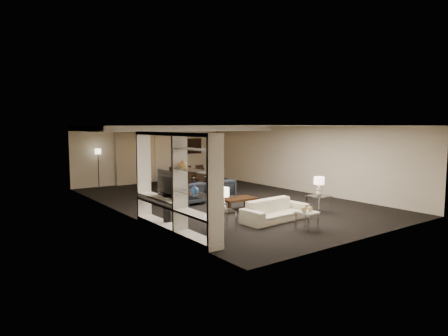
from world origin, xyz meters
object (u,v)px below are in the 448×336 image
sofa (275,210)px  marble_table (307,221)px  pendant_light (179,140)px  chair_nm (202,179)px  floor_lamp (98,168)px  table_lamp_left (223,199)px  armchair_right (221,189)px  dining_table (193,181)px  vase_blue (194,189)px  armchair_left (190,193)px  side_table_right (318,204)px  side_table_left (223,221)px  chair_fr (197,175)px  chair_fm (185,176)px  vase_amber (182,164)px  floor_speaker (167,204)px  chair_nl (188,180)px  chair_nr (214,178)px  chair_fl (172,177)px  table_lamp_right (319,186)px  television (165,185)px  coffee_table (238,204)px

sofa → marble_table: sofa is taller
pendant_light → chair_nm: size_ratio=0.60×
pendant_light → floor_lamp: pendant_light is taller
table_lamp_left → armchair_right: bearing=55.1°
dining_table → vase_blue: bearing=-124.7°
chair_nm → armchair_left: bearing=-123.5°
side_table_right → side_table_left: bearing=180.0°
dining_table → chair_fr: bearing=43.9°
floor_lamp → dining_table: bearing=-37.0°
marble_table → chair_fm: chair_fm is taller
pendant_light → marble_table: bearing=-96.6°
vase_amber → floor_speaker: vase_amber is taller
side_table_right → chair_nl: bearing=101.9°
chair_nr → chair_fl: bearing=128.0°
side_table_right → chair_nl: chair_nl is taller
armchair_left → table_lamp_right: bearing=121.4°
chair_fr → chair_nr: bearing=85.0°
armchair_left → side_table_left: armchair_left is taller
table_lamp_left → vase_blue: vase_blue is taller
marble_table → television: bearing=141.3°
armchair_left → vase_blue: bearing=56.5°
sofa → coffee_table: 1.60m
chair_fm → chair_nl: bearing=64.9°
armchair_right → chair_nl: (-0.03, 2.08, 0.07)m
table_lamp_left → chair_nl: 5.84m
marble_table → chair_nm: bearing=79.7°
coffee_table → chair_fr: size_ratio=1.22×
coffee_table → chair_nr: bearing=64.9°
table_lamp_right → vase_amber: bearing=178.2°
television → vase_amber: (-0.03, -0.91, 0.58)m
chair_fm → vase_amber: bearing=59.0°
coffee_table → chair_nr: chair_nr is taller
side_table_right → chair_fl: (-1.13, 6.68, 0.19)m
vase_amber → marble_table: bearing=-24.5°
pendant_light → dining_table: pendant_light is taller
chair_nl → floor_lamp: floor_lamp is taller
side_table_right → marble_table: (-1.70, -1.10, -0.03)m
armchair_right → chair_nr: size_ratio=0.91×
television → armchair_right: bearing=-55.5°
armchair_right → chair_fr: (1.17, 3.38, 0.07)m
chair_fm → table_lamp_left: bearing=66.4°
armchair_left → chair_nl: 2.38m
pendant_light → chair_nr: 2.12m
table_lamp_left → vase_amber: vase_amber is taller
chair_fr → side_table_left: bearing=57.6°
chair_nl → chair_nm: 0.60m
vase_amber → chair_fm: (3.88, 6.54, -1.22)m
armchair_left → chair_fl: bearing=-112.6°
dining_table → chair_fr: chair_fr is taller
chair_nl → chair_fm: 1.43m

